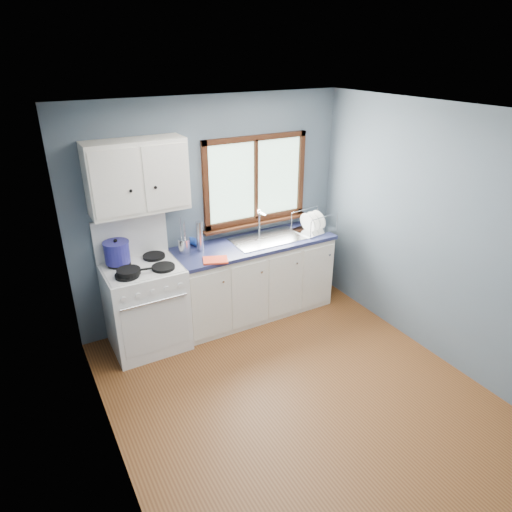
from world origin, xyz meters
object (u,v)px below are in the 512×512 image
gas_range (145,304)px  sink (268,244)px  stockpot (117,252)px  utensil_crock (184,245)px  thermos (200,236)px  skillet (129,271)px  dish_rack (313,226)px  base_cabinets (254,282)px

gas_range → sink: gas_range is taller
stockpot → utensil_crock: bearing=-1.3°
utensil_crock → thermos: bearing=-8.4°
gas_range → skillet: gas_range is taller
skillet → thermos: bearing=27.5°
stockpot → skillet: bearing=-84.8°
gas_range → utensil_crock: size_ratio=3.41×
sink → stockpot: 1.69m
sink → thermos: bearing=174.0°
gas_range → utensil_crock: gas_range is taller
gas_range → utensil_crock: bearing=13.9°
thermos → utensil_crock: bearing=171.6°
skillet → thermos: size_ratio=1.09×
thermos → dish_rack: 1.42m
gas_range → sink: 1.53m
thermos → dish_rack: (1.41, -0.12, -0.10)m
gas_range → base_cabinets: bearing=0.8°
sink → base_cabinets: bearing=179.9°
base_cabinets → utensil_crock: size_ratio=4.63×
sink → dish_rack: size_ratio=1.64×
gas_range → thermos: (0.69, 0.10, 0.59)m
gas_range → skillet: bearing=-134.8°
utensil_crock → thermos: 0.19m
base_cabinets → dish_rack: (0.79, -0.04, 0.57)m
skillet → sink: bearing=16.4°
base_cabinets → skillet: (-1.46, -0.18, 0.57)m
base_cabinets → stockpot: size_ratio=5.48×
stockpot → utensil_crock: utensil_crock is taller
base_cabinets → dish_rack: bearing=-2.7°
skillet → gas_range: bearing=55.4°
stockpot → dish_rack: (2.29, -0.16, -0.09)m
utensil_crock → dish_rack: 1.59m
sink → thermos: 0.83m
utensil_crock → skillet: bearing=-156.9°
utensil_crock → dish_rack: bearing=-5.3°
gas_range → utensil_crock: (0.52, 0.13, 0.51)m
base_cabinets → stockpot: bearing=175.2°
utensil_crock → sink: bearing=-6.4°
gas_range → stockpot: (-0.19, 0.14, 0.58)m
skillet → dish_rack: size_ratio=0.70×
base_cabinets → gas_range: bearing=-179.2°
sink → dish_rack: (0.61, -0.04, 0.12)m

